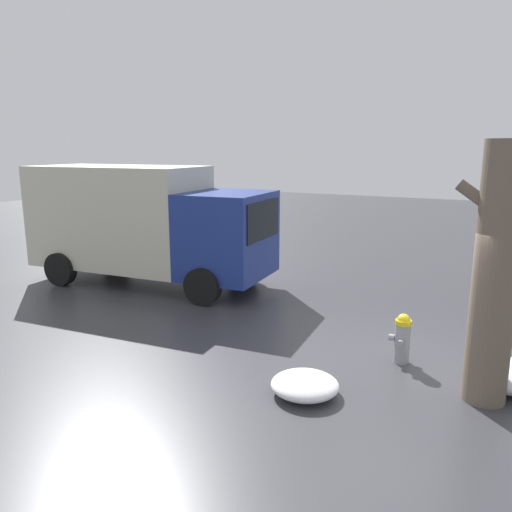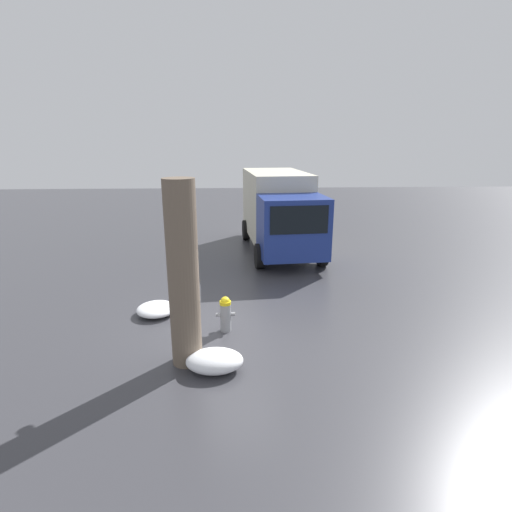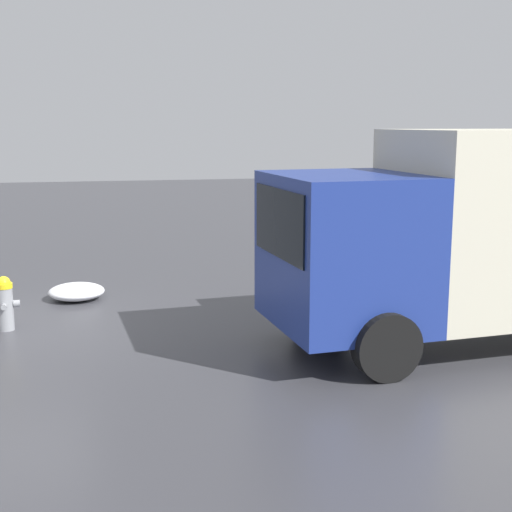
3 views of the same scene
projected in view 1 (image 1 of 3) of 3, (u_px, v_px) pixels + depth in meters
The scene contains 7 objects.
ground_plane at pixel (401, 362), 8.69m from camera, with size 60.00×60.00×0.00m, color #38383D.
fire_hydrant at pixel (402, 338), 8.60m from camera, with size 0.37×0.46×0.88m.
tree_trunk at pixel (495, 275), 7.01m from camera, with size 0.94×0.62×3.78m.
delivery_truck at pixel (145, 221), 13.47m from camera, with size 6.79×3.04×3.18m.
pedestrian at pixel (200, 266), 11.94m from camera, with size 0.36×0.36×1.64m.
snow_pile_by_hydrant at pixel (512, 376), 7.70m from camera, with size 0.83×1.15×0.41m.
snow_pile_curbside at pixel (305, 385), 7.54m from camera, with size 1.04×1.03×0.30m.
Camera 1 is at (-1.58, 8.34, 3.66)m, focal length 35.00 mm.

